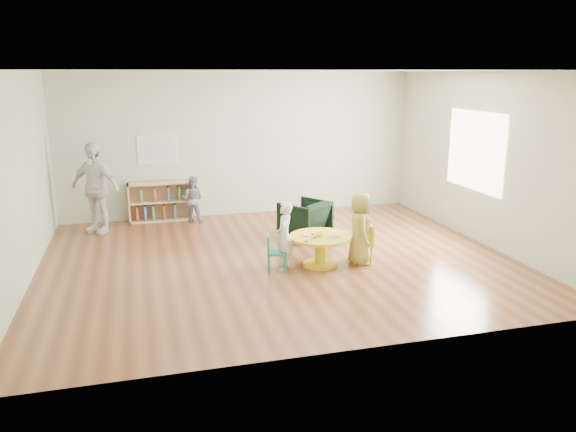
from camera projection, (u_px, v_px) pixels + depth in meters
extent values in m
plane|color=brown|center=(278.00, 259.00, 8.58)|extent=(7.00, 7.00, 0.00)
cube|color=white|center=(277.00, 74.00, 7.89)|extent=(7.00, 6.00, 0.10)
cube|color=#ADB89E|center=(240.00, 144.00, 11.04)|extent=(7.00, 0.10, 2.80)
cube|color=#ADB89E|center=(353.00, 219.00, 5.43)|extent=(7.00, 0.10, 2.80)
cube|color=#ADB89E|center=(19.00, 181.00, 7.35)|extent=(0.10, 6.00, 2.80)
cube|color=#ADB89E|center=(486.00, 159.00, 9.12)|extent=(0.10, 6.00, 2.80)
cube|color=white|center=(475.00, 151.00, 9.37)|extent=(0.02, 1.60, 1.30)
cylinder|color=yellow|center=(320.00, 252.00, 8.27)|extent=(0.16, 0.16, 0.42)
cylinder|color=yellow|center=(320.00, 264.00, 8.32)|extent=(0.51, 0.51, 0.04)
cylinder|color=yellow|center=(320.00, 237.00, 8.21)|extent=(0.92, 0.92, 0.04)
cylinder|color=pink|center=(306.00, 235.00, 8.20)|extent=(0.15, 0.15, 0.02)
cylinder|color=pink|center=(334.00, 236.00, 8.17)|extent=(0.17, 0.17, 0.02)
cylinder|color=yellow|center=(320.00, 235.00, 8.18)|extent=(0.10, 0.13, 0.04)
cylinder|color=#147233|center=(319.00, 236.00, 8.10)|extent=(0.04, 0.05, 0.02)
cylinder|color=#147233|center=(321.00, 233.00, 8.26)|extent=(0.04, 0.05, 0.02)
cube|color=red|center=(315.00, 237.00, 8.10)|extent=(0.05, 0.05, 0.02)
cube|color=orange|center=(312.00, 238.00, 8.05)|extent=(0.06, 0.05, 0.02)
cube|color=blue|center=(306.00, 241.00, 7.91)|extent=(0.06, 0.05, 0.02)
cube|color=#147233|center=(320.00, 234.00, 8.23)|extent=(0.06, 0.07, 0.02)
cube|color=red|center=(313.00, 234.00, 8.26)|extent=(0.06, 0.06, 0.02)
cube|color=#188465|center=(277.00, 252.00, 8.07)|extent=(0.34, 0.34, 0.04)
cube|color=#188465|center=(268.00, 243.00, 8.03)|extent=(0.09, 0.28, 0.25)
cylinder|color=#188465|center=(269.00, 259.00, 8.21)|extent=(0.03, 0.03, 0.25)
cylinder|color=#188465|center=(269.00, 264.00, 7.99)|extent=(0.03, 0.03, 0.25)
cylinder|color=#188465|center=(284.00, 259.00, 8.22)|extent=(0.03, 0.03, 0.25)
cylinder|color=#188465|center=(285.00, 264.00, 8.00)|extent=(0.03, 0.03, 0.25)
cube|color=yellow|center=(361.00, 243.00, 8.39)|extent=(0.36, 0.36, 0.04)
cube|color=yellow|center=(370.00, 233.00, 8.37)|extent=(0.08, 0.32, 0.27)
cylinder|color=yellow|center=(371.00, 256.00, 8.33)|extent=(0.04, 0.04, 0.27)
cylinder|color=yellow|center=(367.00, 250.00, 8.57)|extent=(0.04, 0.04, 0.27)
cylinder|color=yellow|center=(355.00, 256.00, 8.30)|extent=(0.04, 0.04, 0.27)
cylinder|color=yellow|center=(351.00, 251.00, 8.54)|extent=(0.04, 0.04, 0.27)
cube|color=tan|center=(129.00, 203.00, 10.58)|extent=(0.03, 0.30, 0.75)
cube|color=tan|center=(192.00, 200.00, 10.88)|extent=(0.03, 0.30, 0.75)
cube|color=tan|center=(162.00, 220.00, 10.82)|extent=(1.20, 0.30, 0.03)
cube|color=tan|center=(160.00, 183.00, 10.64)|extent=(1.20, 0.30, 0.03)
cube|color=tan|center=(161.00, 202.00, 10.73)|extent=(1.14, 0.28, 0.03)
cube|color=tan|center=(160.00, 200.00, 10.86)|extent=(1.20, 0.02, 0.75)
cube|color=#B73E30|center=(137.00, 213.00, 10.64)|extent=(0.04, 0.18, 0.26)
cube|color=#357ABC|center=(145.00, 213.00, 10.68)|extent=(0.04, 0.18, 0.26)
cube|color=#47994D|center=(153.00, 212.00, 10.72)|extent=(0.04, 0.18, 0.26)
cube|color=#B73E30|center=(164.00, 211.00, 10.77)|extent=(0.04, 0.18, 0.26)
cube|color=#357ABC|center=(175.00, 211.00, 10.82)|extent=(0.04, 0.18, 0.26)
cube|color=#47994D|center=(141.00, 195.00, 10.58)|extent=(0.04, 0.18, 0.26)
cube|color=#B73E30|center=(155.00, 194.00, 10.65)|extent=(0.04, 0.18, 0.26)
cube|color=#357ABC|center=(168.00, 194.00, 10.71)|extent=(0.04, 0.18, 0.26)
cube|color=#47994D|center=(179.00, 193.00, 10.76)|extent=(0.04, 0.18, 0.26)
cube|color=white|center=(157.00, 150.00, 10.63)|extent=(0.74, 0.01, 0.54)
cube|color=#EA5A31|center=(157.00, 150.00, 10.63)|extent=(0.70, 0.00, 0.50)
imported|color=black|center=(305.00, 219.00, 9.63)|extent=(0.98, 0.99, 0.65)
imported|color=silver|center=(284.00, 236.00, 8.04)|extent=(0.36, 0.43, 1.00)
imported|color=yellow|center=(360.00, 228.00, 8.27)|extent=(0.43, 0.58, 1.09)
imported|color=#1B1F44|center=(193.00, 199.00, 10.63)|extent=(0.53, 0.48, 0.88)
imported|color=silver|center=(95.00, 188.00, 9.85)|extent=(1.00, 0.85, 1.61)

